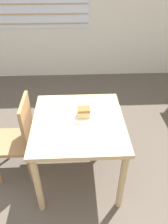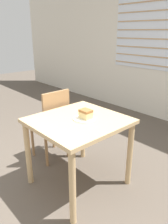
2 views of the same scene
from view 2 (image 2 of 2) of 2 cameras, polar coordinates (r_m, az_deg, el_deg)
ground_plane at (r=2.40m, az=-13.50°, el=-22.47°), size 14.00×14.00×0.00m
dining_table_near at (r=2.26m, az=-1.44°, el=-4.69°), size 0.85×0.90×0.77m
chair_near_window at (r=2.81m, az=-8.34°, el=-2.91°), size 0.40×0.40×0.95m
plate at (r=2.20m, az=0.07°, el=-1.74°), size 0.22×0.22×0.01m
cake_slice at (r=2.18m, az=0.45°, el=-0.51°), size 0.12×0.10×0.09m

